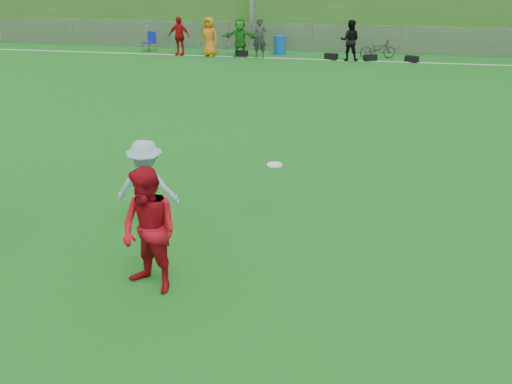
% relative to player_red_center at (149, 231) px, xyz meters
% --- Properties ---
extents(ground, '(120.00, 120.00, 0.00)m').
position_rel_player_red_center_xyz_m(ground, '(0.34, 0.70, -0.90)').
color(ground, '#135D15').
rests_on(ground, ground).
extents(sideline_far, '(60.00, 0.10, 0.01)m').
position_rel_player_red_center_xyz_m(sideline_far, '(0.34, 18.70, -0.89)').
color(sideline_far, white).
rests_on(sideline_far, ground).
extents(fence, '(58.00, 0.06, 1.30)m').
position_rel_player_red_center_xyz_m(fence, '(0.34, 20.70, -0.25)').
color(fence, gray).
rests_on(fence, ground).
extents(berm, '(120.00, 18.00, 3.00)m').
position_rel_player_red_center_xyz_m(berm, '(0.34, 31.70, 0.60)').
color(berm, '#245818').
rests_on(berm, ground).
extents(spectator_row, '(8.54, 0.76, 1.69)m').
position_rel_player_red_center_xyz_m(spectator_row, '(-2.26, 18.70, -0.05)').
color(spectator_row, '#B30C0C').
rests_on(spectator_row, ground).
extents(gear_bags, '(7.98, 0.52, 0.26)m').
position_rel_player_red_center_xyz_m(gear_bags, '(1.64, 18.80, -0.77)').
color(gear_bags, black).
rests_on(gear_bags, ground).
extents(player_red_center, '(1.08, 0.99, 1.80)m').
position_rel_player_red_center_xyz_m(player_red_center, '(0.00, 0.00, 0.00)').
color(player_red_center, '#A90B19').
rests_on(player_red_center, ground).
extents(player_blue, '(1.09, 0.68, 1.62)m').
position_rel_player_red_center_xyz_m(player_blue, '(-0.66, 1.67, -0.09)').
color(player_blue, '#94B4CD').
rests_on(player_blue, ground).
extents(frisbee, '(0.26, 0.26, 0.02)m').
position_rel_player_red_center_xyz_m(frisbee, '(1.33, 2.51, 0.13)').
color(frisbee, white).
rests_on(frisbee, ground).
extents(recycling_bin, '(0.66, 0.66, 0.84)m').
position_rel_player_red_center_xyz_m(recycling_bin, '(-1.04, 19.70, -0.48)').
color(recycling_bin, '#0F4FA4').
rests_on(recycling_bin, ground).
extents(camp_chair, '(0.64, 0.65, 0.88)m').
position_rel_player_red_center_xyz_m(camp_chair, '(-7.22, 19.52, -0.64)').
color(camp_chair, '#0D1F96').
rests_on(camp_chair, ground).
extents(bicycle, '(1.66, 0.92, 0.83)m').
position_rel_player_red_center_xyz_m(bicycle, '(3.34, 19.48, -0.49)').
color(bicycle, '#2C2C2E').
rests_on(bicycle, ground).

